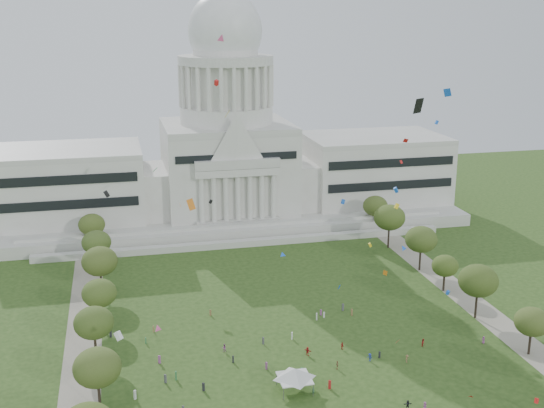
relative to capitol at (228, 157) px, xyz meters
The scene contains 30 objects.
ground 115.76m from the capitol, 90.00° to the right, with size 400.00×400.00×0.00m, color #274416.
capitol is the anchor object (origin of this frame).
path_left 98.93m from the capitol, 119.87° to the right, with size 8.00×160.00×0.04m, color gray.
path_right 98.93m from the capitol, 60.13° to the right, with size 8.00×160.00×0.04m, color gray.
row_tree_l_1 125.32m from the capitol, 110.71° to the right, with size 8.86×8.86×12.59m.
row_tree_r_1 125.12m from the capitol, 68.16° to the right, with size 7.58×7.58×10.78m.
row_tree_l_2 107.19m from the capitol, 115.07° to the right, with size 8.42×8.42×11.97m.
row_tree_r_2 106.56m from the capitol, 65.33° to the right, with size 9.55×9.55×13.58m.
row_tree_l_3 92.14m from the capitol, 118.96° to the right, with size 8.12×8.12×11.55m.
row_tree_r_3 91.98m from the capitol, 60.70° to the right, with size 7.01×7.01×9.98m.
row_tree_l_4 76.50m from the capitol, 125.78° to the right, with size 9.29×9.29×13.21m.
row_tree_r_4 78.81m from the capitol, 54.84° to the right, with size 9.19×9.19×13.06m.
row_tree_l_5 63.64m from the capitol, 136.72° to the right, with size 8.33×8.33×11.85m.
row_tree_r_5 62.67m from the capitol, 44.94° to the right, with size 9.82×9.82×13.96m.
row_tree_l_6 54.69m from the capitol, 152.45° to the right, with size 8.19×8.19×11.64m.
row_tree_r_6 54.32m from the capitol, 28.99° to the right, with size 8.42×8.42×11.97m.
event_tent 119.64m from the capitol, 93.42° to the right, with size 8.89×8.89×4.92m.
person_0 117.39m from the capitol, 70.10° to the right, with size 0.82×0.53×1.68m, color #994C8C.
person_2 111.83m from the capitol, 76.56° to the right, with size 0.88×0.55×1.82m, color #B21E1E.
person_3 113.05m from the capitol, 84.04° to the right, with size 1.16×0.60×1.80m, color navy.
person_4 114.05m from the capitol, 88.09° to the right, with size 1.10×0.60×1.88m, color olive.
person_5 106.99m from the capitol, 90.34° to the right, with size 1.79×0.71×1.93m, color #B21E1E.
person_6 132.89m from the capitol, 83.57° to the right, with size 0.90×0.59×1.85m, color #994C8C.
person_7 122.07m from the capitol, 91.84° to the right, with size 0.54×0.39×1.47m, color #33723F.
person_8 103.07m from the capitol, 100.23° to the right, with size 0.90×0.56×1.86m, color #994C8C.
person_9 116.28m from the capitol, 80.43° to the right, with size 1.13×0.58×1.75m, color olive.
person_10 106.48m from the capitol, 85.86° to the right, with size 1.01×0.55×1.72m, color #B21E1E.
person_11 131.32m from the capitol, 84.75° to the right, with size 1.64×0.65×1.77m, color #26262B.
distant_crowd 103.98m from the capitol, 97.94° to the right, with size 57.90×41.09×1.92m.
kite_swarm 109.03m from the capitol, 91.74° to the right, with size 93.81×109.64×64.48m.
Camera 1 is at (-38.42, -118.78, 71.43)m, focal length 45.00 mm.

